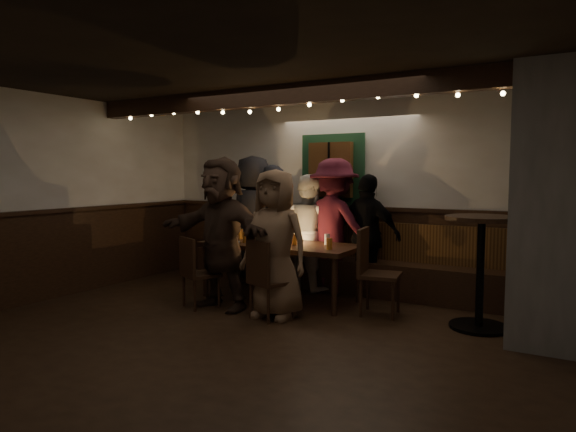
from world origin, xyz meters
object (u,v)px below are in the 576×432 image
Objects in this scene: chair_near_right at (265,275)px; person_b at (275,225)px; chair_near_left at (195,268)px; person_g at (275,244)px; person_f at (221,233)px; person_a at (254,219)px; person_e at (368,235)px; person_d at (334,226)px; person_c at (309,232)px; chair_end at (372,266)px; dining_table at (280,248)px; high_top at (481,258)px.

chair_near_right is 1.80m from person_b.
person_g is (1.03, 0.16, 0.34)m from chair_near_left.
person_b is 0.96× the size of person_f.
person_b is (0.41, -0.06, -0.07)m from person_a.
person_e is at bearing 71.25° from chair_near_right.
person_c is at bearing 9.94° from person_d.
chair_end is 0.92m from person_e.
person_c is (0.69, 1.60, 0.31)m from chair_near_left.
person_a reaches higher than person_g.
person_a reaches higher than chair_near_right.
person_c is at bearing 12.71° from person_e.
dining_table is at bearing 106.74° from person_c.
person_f is at bearing 59.62° from person_e.
person_a reaches higher than person_f.
chair_near_right is 1.74m from person_e.
person_d is at bearing 69.53° from person_f.
high_top is at bearing 1.85° from chair_end.
chair_near_left is 3.20m from high_top.
chair_end is at bearing -179.06° from person_b.
person_c reaches higher than chair_end.
chair_near_right is 0.49× the size of person_d.
chair_end is 1.21m from person_d.
person_e is at bearing -168.83° from person_d.
person_f reaches higher than person_e.
person_b is at bearing 179.13° from person_a.
person_d is at bearing -153.09° from person_b.
high_top is (3.07, 0.86, 0.26)m from chair_near_left.
person_c reaches higher than high_top.
person_b reaches higher than dining_table.
person_a is 1.17× the size of person_e.
chair_near_right is at bearing 134.97° from person_a.
person_a is (-1.24, 1.62, 0.43)m from chair_near_right.
high_top is at bearing -169.71° from person_b.
person_d is at bearing 136.92° from chair_end.
person_a is 1.13× the size of person_g.
high_top reaches higher than dining_table.
person_c is (0.04, 0.72, 0.14)m from dining_table.
dining_table is at bearing 179.32° from high_top.
dining_table is 0.73m from person_c.
chair_near_left is (-0.65, -0.89, -0.18)m from dining_table.
person_e is at bearing -172.26° from person_a.
person_b is 1.08× the size of person_e.
person_a is at bearing 159.64° from chair_end.
chair_end is at bearing 125.11° from person_e.
chair_near_left is 0.53m from person_f.
person_e is at bearing -158.07° from person_c.
person_c is at bearing 102.33° from person_g.
person_a reaches higher than high_top.
person_g is at bearing 7.26° from person_f.
chair_near_right is 0.47× the size of person_a.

